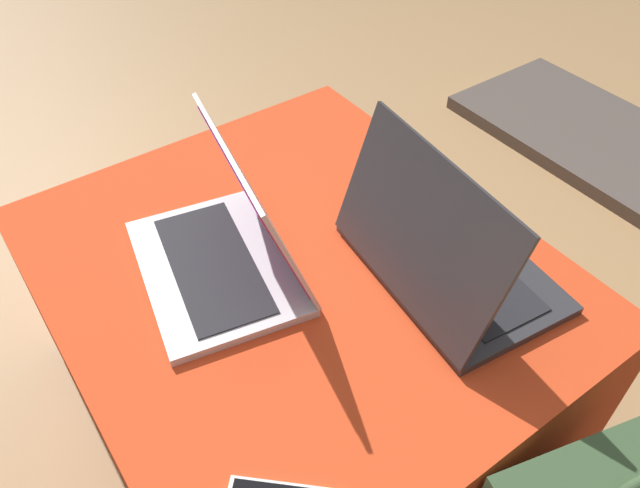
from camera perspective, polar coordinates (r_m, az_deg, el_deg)
ground_plane at (r=1.45m, az=-1.68°, el=-13.98°), size 14.00×14.00×0.00m
ottoman at (r=1.27m, az=-1.89°, el=-8.70°), size 0.93×0.81×0.44m
laptop_near at (r=1.07m, az=-8.29°, el=-0.02°), size 0.38×0.31×0.25m
laptop_far at (r=1.06m, az=11.03°, el=-0.92°), size 0.39×0.29×0.25m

